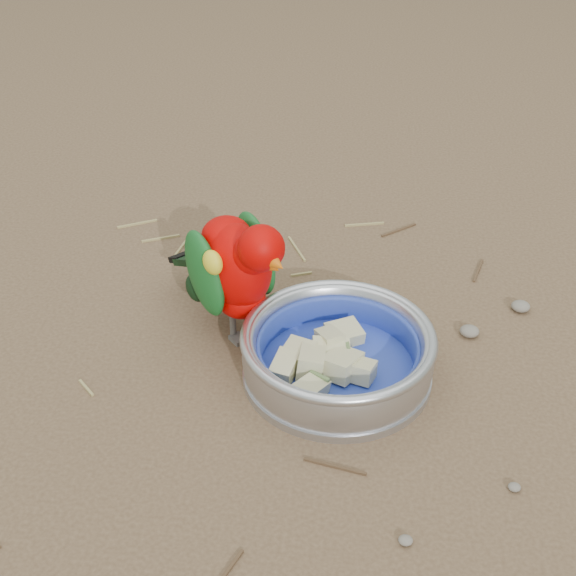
# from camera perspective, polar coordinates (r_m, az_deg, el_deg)

# --- Properties ---
(ground) EXTENTS (60.00, 60.00, 0.00)m
(ground) POSITION_cam_1_polar(r_m,az_deg,el_deg) (0.85, 4.46, -10.64)
(ground) COLOR brown
(food_bowl) EXTENTS (0.21, 0.21, 0.02)m
(food_bowl) POSITION_cam_1_polar(r_m,az_deg,el_deg) (0.92, 3.50, -5.88)
(food_bowl) COLOR #B2B2BA
(food_bowl) RESTS_ON ground
(bowl_wall) EXTENTS (0.21, 0.21, 0.04)m
(bowl_wall) POSITION_cam_1_polar(r_m,az_deg,el_deg) (0.90, 3.56, -4.42)
(bowl_wall) COLOR #B2B2BA
(bowl_wall) RESTS_ON food_bowl
(fruit_wedges) EXTENTS (0.13, 0.13, 0.03)m
(fruit_wedges) POSITION_cam_1_polar(r_m,az_deg,el_deg) (0.90, 3.55, -4.77)
(fruit_wedges) COLOR #C1BB8A
(fruit_wedges) RESTS_ON food_bowl
(lory_parrot) EXTENTS (0.21, 0.22, 0.17)m
(lory_parrot) POSITION_cam_1_polar(r_m,az_deg,el_deg) (0.94, -3.63, 0.86)
(lory_parrot) COLOR #B60200
(lory_parrot) RESTS_ON ground
(ground_debris) EXTENTS (0.90, 0.80, 0.01)m
(ground_debris) POSITION_cam_1_polar(r_m,az_deg,el_deg) (0.87, 3.56, -8.93)
(ground_debris) COLOR #988852
(ground_debris) RESTS_ON ground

